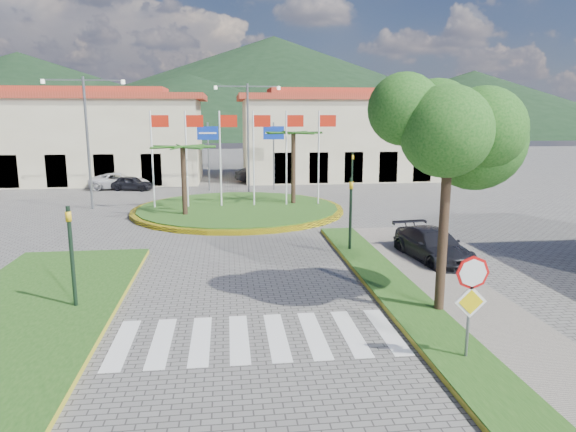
{
  "coord_description": "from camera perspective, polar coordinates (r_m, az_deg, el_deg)",
  "views": [
    {
      "loc": [
        -0.61,
        -8.68,
        5.79
      ],
      "look_at": [
        1.38,
        8.0,
        2.46
      ],
      "focal_mm": 32.0,
      "sensor_mm": 36.0,
      "label": 1
    }
  ],
  "objects": [
    {
      "name": "hill_far_mid",
      "position": [
        169.65,
        -1.55,
        14.34
      ],
      "size": [
        180.0,
        180.0,
        30.0
      ],
      "primitive_type": "cone",
      "color": "black",
      "rests_on": "ground"
    },
    {
      "name": "building_right",
      "position": [
        47.91,
        6.08,
        8.91
      ],
      "size": [
        19.08,
        9.54,
        8.05
      ],
      "color": "beige",
      "rests_on": "ground"
    },
    {
      "name": "hill_far_west",
      "position": [
        158.4,
        -27.51,
        11.88
      ],
      "size": [
        140.0,
        140.0,
        22.0
      ],
      "primitive_type": "cone",
      "color": "black",
      "rests_on": "ground"
    },
    {
      "name": "car_side_right",
      "position": [
        21.34,
        15.8,
        -3.16
      ],
      "size": [
        2.34,
        4.64,
        1.29
      ],
      "primitive_type": "imported",
      "rotation": [
        0.0,
        0.0,
        0.12
      ],
      "color": "black",
      "rests_on": "ground"
    },
    {
      "name": "sidewalk_right",
      "position": [
        13.8,
        23.35,
        -14.22
      ],
      "size": [
        4.0,
        28.0,
        0.15
      ],
      "primitive_type": "cube",
      "color": "gray",
      "rests_on": "ground"
    },
    {
      "name": "verge_right",
      "position": [
        13.26,
        18.7,
        -14.87
      ],
      "size": [
        1.6,
        28.0,
        0.18
      ],
      "primitive_type": "cube",
      "color": "#1D4A15",
      "rests_on": "ground"
    },
    {
      "name": "direction_sign_east",
      "position": [
        39.88,
        -1.6,
        7.98
      ],
      "size": [
        1.6,
        0.14,
        5.2
      ],
      "color": "slate",
      "rests_on": "ground"
    },
    {
      "name": "deciduous_tree",
      "position": [
        15.0,
        17.45,
        8.36
      ],
      "size": [
        3.6,
        3.6,
        6.8
      ],
      "color": "black",
      "rests_on": "ground"
    },
    {
      "name": "hill_near_back",
      "position": [
        139.01,
        -10.9,
        11.95
      ],
      "size": [
        110.0,
        110.0,
        16.0
      ],
      "primitive_type": "cone",
      "color": "black",
      "rests_on": "ground"
    },
    {
      "name": "roundabout_island",
      "position": [
        31.2,
        -5.55,
        0.8
      ],
      "size": [
        12.7,
        12.7,
        6.0
      ],
      "color": "yellow",
      "rests_on": "ground"
    },
    {
      "name": "stop_sign",
      "position": [
        12.64,
        19.67,
        -7.92
      ],
      "size": [
        0.8,
        0.11,
        2.65
      ],
      "color": "slate",
      "rests_on": "ground"
    },
    {
      "name": "direction_sign_west",
      "position": [
        39.74,
        -8.87,
        7.84
      ],
      "size": [
        1.6,
        0.14,
        5.2
      ],
      "color": "slate",
      "rests_on": "ground"
    },
    {
      "name": "traffic_light_left",
      "position": [
        16.32,
        -22.95,
        -3.33
      ],
      "size": [
        0.15,
        0.18,
        3.2
      ],
      "color": "black",
      "rests_on": "ground"
    },
    {
      "name": "median_left",
      "position": [
        16.81,
        -27.25,
        -9.9
      ],
      "size": [
        5.0,
        14.0,
        0.18
      ],
      "primitive_type": "cube",
      "color": "#1D4A15",
      "rests_on": "ground"
    },
    {
      "name": "ground",
      "position": [
        10.45,
        -2.49,
        -22.44
      ],
      "size": [
        160.0,
        160.0,
        0.0
      ],
      "primitive_type": "plane",
      "color": "#615E5C",
      "rests_on": "ground"
    },
    {
      "name": "street_lamp_centre",
      "position": [
        38.74,
        -4.46,
        9.28
      ],
      "size": [
        4.8,
        0.16,
        8.0
      ],
      "color": "slate",
      "rests_on": "ground"
    },
    {
      "name": "hill_far_east",
      "position": [
        160.13,
        19.8,
        11.74
      ],
      "size": [
        120.0,
        120.0,
        18.0
      ],
      "primitive_type": "cone",
      "color": "black",
      "rests_on": "ground"
    },
    {
      "name": "building_left",
      "position": [
        48.6,
        -23.02,
        8.13
      ],
      "size": [
        23.32,
        9.54,
        8.05
      ],
      "color": "beige",
      "rests_on": "ground"
    },
    {
      "name": "traffic_light_right",
      "position": [
        21.65,
        6.98,
        0.9
      ],
      "size": [
        0.15,
        0.18,
        3.2
      ],
      "color": "black",
      "rests_on": "ground"
    },
    {
      "name": "white_van",
      "position": [
        42.6,
        -18.24,
        3.71
      ],
      "size": [
        4.73,
        2.49,
        1.27
      ],
      "primitive_type": "imported",
      "rotation": [
        0.0,
        0.0,
        1.66
      ],
      "color": "silver",
      "rests_on": "ground"
    },
    {
      "name": "street_lamp_west",
      "position": [
        33.76,
        -21.41,
        8.27
      ],
      "size": [
        4.8,
        0.16,
        8.0
      ],
      "color": "slate",
      "rests_on": "ground"
    },
    {
      "name": "car_dark_a",
      "position": [
        41.63,
        -16.99,
        3.52
      ],
      "size": [
        3.52,
        2.11,
        1.12
      ],
      "primitive_type": "imported",
      "rotation": [
        0.0,
        0.0,
        1.32
      ],
      "color": "black",
      "rests_on": "ground"
    },
    {
      "name": "traffic_light_far",
      "position": [
        35.94,
        7.14,
        4.99
      ],
      "size": [
        0.18,
        0.15,
        3.2
      ],
      "color": "black",
      "rests_on": "ground"
    },
    {
      "name": "car_dark_b",
      "position": [
        45.02,
        -3.34,
        4.64
      ],
      "size": [
        4.11,
        2.48,
        1.28
      ],
      "primitive_type": "imported",
      "rotation": [
        0.0,
        0.0,
        1.88
      ],
      "color": "black",
      "rests_on": "ground"
    },
    {
      "name": "crosswalk",
      "position": [
        13.95,
        -3.77,
        -13.3
      ],
      "size": [
        8.0,
        3.0,
        0.01
      ],
      "primitive_type": "cube",
      "color": "silver",
      "rests_on": "ground"
    }
  ]
}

